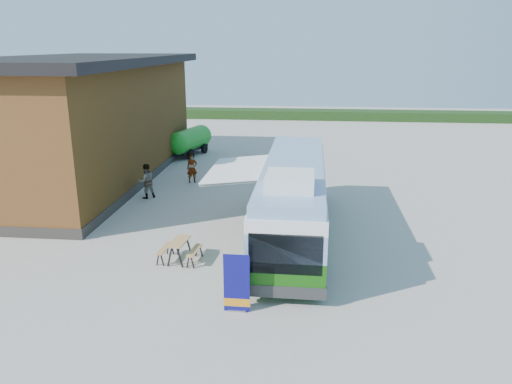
# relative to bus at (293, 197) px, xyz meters

# --- Properties ---
(ground) EXTENTS (100.00, 100.00, 0.00)m
(ground) POSITION_rel_bus_xyz_m (-2.62, -1.32, -1.85)
(ground) COLOR #BCB7AD
(ground) RESTS_ON ground
(barn) EXTENTS (9.60, 21.20, 7.50)m
(barn) POSITION_rel_bus_xyz_m (-13.12, 8.68, 1.74)
(barn) COLOR brown
(barn) RESTS_ON ground
(hedge) EXTENTS (40.00, 3.00, 1.00)m
(hedge) POSITION_rel_bus_xyz_m (5.38, 36.68, -1.35)
(hedge) COLOR #264419
(hedge) RESTS_ON ground
(bus) EXTENTS (2.81, 12.65, 3.88)m
(bus) POSITION_rel_bus_xyz_m (0.00, 0.00, 0.00)
(bus) COLOR #1E5F0F
(bus) RESTS_ON ground
(awning) EXTENTS (2.99, 4.82, 0.55)m
(awning) POSITION_rel_bus_xyz_m (-2.06, 0.12, 0.96)
(awning) COLOR white
(awning) RESTS_ON ground
(banner) EXTENTS (0.85, 0.19, 1.96)m
(banner) POSITION_rel_bus_xyz_m (-1.57, -6.63, -1.05)
(banner) COLOR navy
(banner) RESTS_ON ground
(picnic_table) EXTENTS (1.60, 1.46, 0.85)m
(picnic_table) POSITION_rel_bus_xyz_m (-4.32, -3.04, -1.22)
(picnic_table) COLOR tan
(picnic_table) RESTS_ON ground
(person_a) EXTENTS (0.77, 0.66, 1.78)m
(person_a) POSITION_rel_bus_xyz_m (-6.42, 8.44, -0.96)
(person_a) COLOR #999999
(person_a) RESTS_ON ground
(person_b) EXTENTS (1.19, 1.14, 1.93)m
(person_b) POSITION_rel_bus_xyz_m (-8.21, 5.02, -0.89)
(person_b) COLOR #999999
(person_b) RESTS_ON ground
(slurry_tanker) EXTENTS (2.64, 5.47, 2.08)m
(slurry_tanker) POSITION_rel_bus_xyz_m (-8.32, 16.12, -0.66)
(slurry_tanker) COLOR #1B9721
(slurry_tanker) RESTS_ON ground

